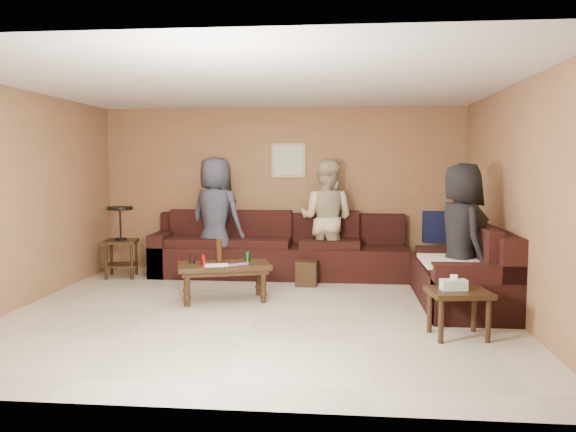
{
  "coord_description": "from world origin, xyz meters",
  "views": [
    {
      "loc": [
        0.91,
        -6.06,
        1.64
      ],
      "look_at": [
        0.25,
        0.85,
        1.0
      ],
      "focal_mm": 35.0,
      "sensor_mm": 36.0,
      "label": 1
    }
  ],
  "objects_px": {
    "coffee_table": "(224,269)",
    "person_middle": "(326,219)",
    "person_left": "(216,217)",
    "side_table_right": "(458,296)",
    "end_table_left": "(121,240)",
    "waste_bin": "(307,273)",
    "person_right": "(461,237)",
    "sectional_sofa": "(334,261)"
  },
  "relations": [
    {
      "from": "coffee_table",
      "to": "person_middle",
      "type": "xyz_separation_m",
      "value": [
        1.19,
        1.58,
        0.47
      ]
    },
    {
      "from": "person_left",
      "to": "person_middle",
      "type": "distance_m",
      "value": 1.63
    },
    {
      "from": "side_table_right",
      "to": "coffee_table",
      "type": "bearing_deg",
      "value": 154.17
    },
    {
      "from": "coffee_table",
      "to": "person_left",
      "type": "bearing_deg",
      "value": 105.98
    },
    {
      "from": "end_table_left",
      "to": "waste_bin",
      "type": "bearing_deg",
      "value": -6.18
    },
    {
      "from": "side_table_right",
      "to": "person_left",
      "type": "bearing_deg",
      "value": 137.0
    },
    {
      "from": "waste_bin",
      "to": "person_left",
      "type": "height_order",
      "value": "person_left"
    },
    {
      "from": "coffee_table",
      "to": "waste_bin",
      "type": "relative_size",
      "value": 3.53
    },
    {
      "from": "end_table_left",
      "to": "person_middle",
      "type": "height_order",
      "value": "person_middle"
    },
    {
      "from": "side_table_right",
      "to": "person_right",
      "type": "xyz_separation_m",
      "value": [
        0.24,
        1.04,
        0.43
      ]
    },
    {
      "from": "sectional_sofa",
      "to": "waste_bin",
      "type": "height_order",
      "value": "sectional_sofa"
    },
    {
      "from": "person_left",
      "to": "person_right",
      "type": "xyz_separation_m",
      "value": [
        3.18,
        -1.71,
        -0.04
      ]
    },
    {
      "from": "sectional_sofa",
      "to": "person_left",
      "type": "height_order",
      "value": "person_left"
    },
    {
      "from": "person_middle",
      "to": "coffee_table",
      "type": "bearing_deg",
      "value": 70.85
    },
    {
      "from": "person_middle",
      "to": "person_right",
      "type": "relative_size",
      "value": 1.03
    },
    {
      "from": "end_table_left",
      "to": "coffee_table",
      "type": "bearing_deg",
      "value": -34.95
    },
    {
      "from": "sectional_sofa",
      "to": "coffee_table",
      "type": "distance_m",
      "value": 1.66
    },
    {
      "from": "sectional_sofa",
      "to": "person_right",
      "type": "bearing_deg",
      "value": -39.89
    },
    {
      "from": "coffee_table",
      "to": "person_right",
      "type": "xyz_separation_m",
      "value": [
        2.74,
        -0.17,
        0.44
      ]
    },
    {
      "from": "person_left",
      "to": "person_right",
      "type": "bearing_deg",
      "value": 173.82
    },
    {
      "from": "end_table_left",
      "to": "waste_bin",
      "type": "height_order",
      "value": "end_table_left"
    },
    {
      "from": "waste_bin",
      "to": "sectional_sofa",
      "type": "bearing_deg",
      "value": 12.35
    },
    {
      "from": "waste_bin",
      "to": "person_right",
      "type": "bearing_deg",
      "value": -31.95
    },
    {
      "from": "side_table_right",
      "to": "sectional_sofa",
      "type": "bearing_deg",
      "value": 118.19
    },
    {
      "from": "sectional_sofa",
      "to": "coffee_table",
      "type": "xyz_separation_m",
      "value": [
        -1.31,
        -1.03,
        0.06
      ]
    },
    {
      "from": "person_left",
      "to": "person_right",
      "type": "distance_m",
      "value": 3.61
    },
    {
      "from": "end_table_left",
      "to": "person_right",
      "type": "height_order",
      "value": "person_right"
    },
    {
      "from": "side_table_right",
      "to": "person_left",
      "type": "distance_m",
      "value": 4.06
    },
    {
      "from": "side_table_right",
      "to": "person_middle",
      "type": "height_order",
      "value": "person_middle"
    },
    {
      "from": "waste_bin",
      "to": "person_right",
      "type": "distance_m",
      "value": 2.22
    },
    {
      "from": "waste_bin",
      "to": "person_right",
      "type": "relative_size",
      "value": 0.21
    },
    {
      "from": "sectional_sofa",
      "to": "person_left",
      "type": "bearing_deg",
      "value": 163.86
    },
    {
      "from": "end_table_left",
      "to": "side_table_right",
      "type": "xyz_separation_m",
      "value": [
        4.29,
        -2.46,
        -0.15
      ]
    },
    {
      "from": "end_table_left",
      "to": "side_table_right",
      "type": "height_order",
      "value": "end_table_left"
    },
    {
      "from": "sectional_sofa",
      "to": "person_right",
      "type": "distance_m",
      "value": 1.94
    },
    {
      "from": "side_table_right",
      "to": "waste_bin",
      "type": "bearing_deg",
      "value": 125.86
    },
    {
      "from": "person_middle",
      "to": "waste_bin",
      "type": "bearing_deg",
      "value": 86.64
    },
    {
      "from": "person_left",
      "to": "end_table_left",
      "type": "bearing_deg",
      "value": 34.18
    },
    {
      "from": "side_table_right",
      "to": "person_right",
      "type": "distance_m",
      "value": 1.15
    },
    {
      "from": "sectional_sofa",
      "to": "end_table_left",
      "type": "xyz_separation_m",
      "value": [
        -3.09,
        0.22,
        0.22
      ]
    },
    {
      "from": "coffee_table",
      "to": "person_right",
      "type": "height_order",
      "value": "person_right"
    },
    {
      "from": "side_table_right",
      "to": "person_middle",
      "type": "distance_m",
      "value": 3.12
    }
  ]
}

